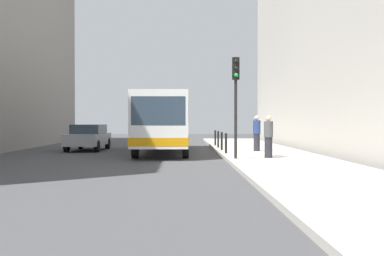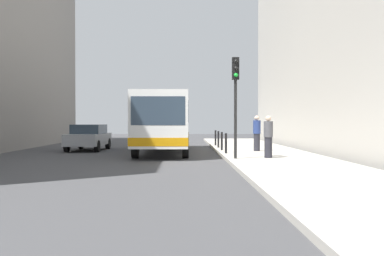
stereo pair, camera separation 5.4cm
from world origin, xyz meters
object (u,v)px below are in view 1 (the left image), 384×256
Objects in this scene: pedestrian_mid_sidewalk at (257,133)px; pedestrian_near_signal at (268,137)px; car_beside_bus at (89,137)px; bollard_far at (218,139)px; traffic_light at (236,88)px; bus at (165,120)px; bollard_near at (226,143)px; bollard_mid at (222,141)px; bollard_farthest at (215,138)px.

pedestrian_near_signal is at bearing 138.85° from pedestrian_mid_sidewalk.
car_beside_bus is 4.69× the size of bollard_far.
pedestrian_near_signal is at bearing 141.76° from car_beside_bus.
traffic_light reaches higher than pedestrian_mid_sidewalk.
bollard_far is at bearing -148.21° from bus.
car_beside_bus is at bearing -179.91° from bollard_far.
traffic_light is at bearing 122.90° from pedestrian_mid_sidewalk.
car_beside_bus is 2.55× the size of pedestrian_near_signal.
bollard_far is at bearing 90.00° from bollard_near.
bus is at bearing 169.27° from bollard_mid.
bollard_farthest is at bearing 90.00° from bollard_mid.
pedestrian_near_signal reaches higher than bollard_mid.
bollard_near is 0.53× the size of pedestrian_mid_sidewalk.
bollard_near is (7.44, -4.75, -0.16)m from car_beside_bus.
bollard_farthest is at bearing 104.07° from pedestrian_near_signal.
pedestrian_near_signal is at bearing -61.78° from bollard_near.
car_beside_bus is 7.44m from bollard_far.
car_beside_bus is 8.83m from bollard_near.
pedestrian_mid_sidewalk reaches higher than car_beside_bus.
traffic_light reaches higher than bollard_mid.
bus is 3.68m from bollard_far.
traffic_light is 4.32× the size of bollard_far.
pedestrian_mid_sidewalk reaches higher than bollard_far.
bollard_mid is at bearing 164.25° from car_beside_bus.
bollard_near is 1.00× the size of bollard_farthest.
bollard_mid is 1.00× the size of bollard_farthest.
car_beside_bus is 1.09× the size of traffic_light.
bus reaches higher than bollard_far.
bollard_far is (7.44, 0.01, -0.16)m from car_beside_bus.
bollard_near is 1.00× the size of bollard_mid.
bollard_farthest is 0.53× the size of pedestrian_mid_sidewalk.
bollard_mid is at bearing 169.92° from bus.
pedestrian_mid_sidewalk is at bearing 43.42° from bollard_near.
bus reaches higher than bollard_farthest.
pedestrian_mid_sidewalk reaches higher than bollard_farthest.
pedestrian_mid_sidewalk is (1.62, 4.75, -1.95)m from traffic_light.
bollard_farthest is 5.80m from pedestrian_mid_sidewalk.
pedestrian_near_signal is (1.50, -2.79, 0.40)m from bollard_near.
bus reaches higher than bollard_near.
traffic_light is 5.39m from pedestrian_mid_sidewalk.
bollard_near is at bearing -90.00° from bollard_far.
traffic_light is at bearing -88.96° from bollard_mid.
bollard_mid is 4.76m from bollard_farthest.
car_beside_bus reaches higher than bollard_far.
bollard_mid is (-0.10, 5.50, -2.38)m from traffic_light.
pedestrian_near_signal is at bearing 128.74° from bus.
bus is 3.25m from bollard_mid.
car_beside_bus is 4.69× the size of bollard_near.
pedestrian_near_signal is (8.94, -7.54, 0.24)m from car_beside_bus.
car_beside_bus is (-4.44, 1.80, -0.94)m from bus.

